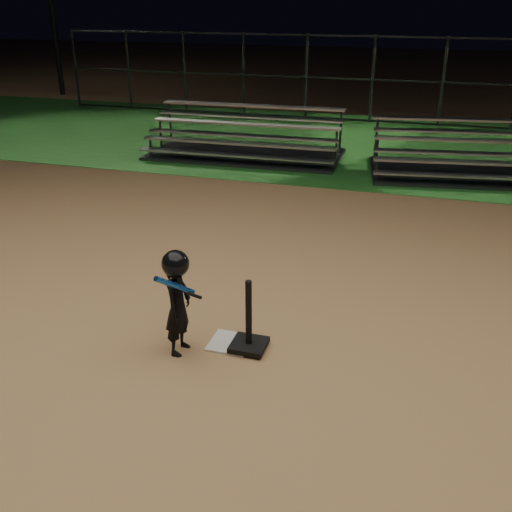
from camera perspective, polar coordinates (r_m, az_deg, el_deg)
The scene contains 8 objects.
ground at distance 6.72m, azimuth -2.48°, elevation -8.41°, with size 80.00×80.00×0.00m, color #AB7E4D.
grass_strip at distance 15.88m, azimuth 9.53°, elevation 10.57°, with size 60.00×8.00×0.01m, color #1B521A.
home_plate at distance 6.71m, azimuth -2.48°, elevation -8.33°, with size 0.45×0.45×0.02m, color beige.
batting_tee at distance 6.53m, azimuth -0.70°, elevation -7.63°, with size 0.38×0.38×0.81m.
child_batter at distance 6.32m, azimuth -7.55°, elevation -4.18°, with size 0.41×0.58×1.20m.
bleacher_left at distance 14.40m, azimuth -1.08°, elevation 10.44°, with size 4.59×2.31×1.11m.
bleacher_right at distance 13.61m, azimuth 20.58°, elevation 8.10°, with size 4.73×2.79×1.09m.
backstop_fence at distance 18.60m, azimuth 11.13°, elevation 16.29°, with size 20.08×0.08×2.50m.
Camera 1 is at (1.90, -5.35, 3.60)m, focal length 41.63 mm.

